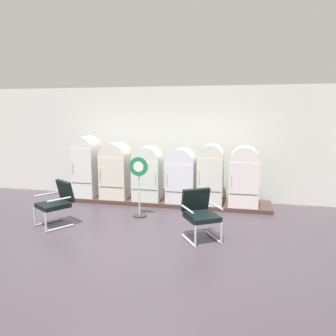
% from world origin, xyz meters
% --- Properties ---
extents(ground, '(12.00, 10.00, 0.05)m').
position_xyz_m(ground, '(0.00, 0.00, -0.03)').
color(ground, '#433A42').
extents(back_wall, '(11.76, 0.12, 3.07)m').
position_xyz_m(back_wall, '(0.00, 3.66, 1.55)').
color(back_wall, silver).
rests_on(back_wall, ground).
extents(display_plinth, '(5.55, 0.95, 0.10)m').
position_xyz_m(display_plinth, '(0.00, 3.02, 0.05)').
color(display_plinth, '#4A332D').
rests_on(display_plinth, ground).
extents(refrigerator_0, '(0.59, 0.69, 1.65)m').
position_xyz_m(refrigerator_0, '(-2.13, 2.92, 0.98)').
color(refrigerator_0, white).
rests_on(refrigerator_0, display_plinth).
extents(refrigerator_1, '(0.72, 0.67, 1.49)m').
position_xyz_m(refrigerator_1, '(-1.29, 2.91, 0.88)').
color(refrigerator_1, silver).
rests_on(refrigerator_1, display_plinth).
extents(refrigerator_2, '(0.72, 0.61, 1.43)m').
position_xyz_m(refrigerator_2, '(-0.39, 2.88, 0.85)').
color(refrigerator_2, silver).
rests_on(refrigerator_2, display_plinth).
extents(refrigerator_3, '(0.72, 0.64, 1.38)m').
position_xyz_m(refrigerator_3, '(0.50, 2.89, 0.82)').
color(refrigerator_3, white).
rests_on(refrigerator_3, display_plinth).
extents(refrigerator_4, '(0.62, 0.65, 1.50)m').
position_xyz_m(refrigerator_4, '(1.25, 2.90, 0.90)').
color(refrigerator_4, silver).
rests_on(refrigerator_4, display_plinth).
extents(refrigerator_5, '(0.71, 0.67, 1.47)m').
position_xyz_m(refrigerator_5, '(2.07, 2.91, 0.87)').
color(refrigerator_5, white).
rests_on(refrigerator_5, display_plinth).
extents(armchair_left, '(0.84, 0.88, 0.94)m').
position_xyz_m(armchair_left, '(-1.79, 0.83, 0.53)').
color(armchair_left, silver).
rests_on(armchair_left, ground).
extents(armchair_right, '(0.84, 0.88, 0.94)m').
position_xyz_m(armchair_right, '(1.27, 0.73, 0.53)').
color(armchair_right, silver).
rests_on(armchair_right, ground).
extents(sign_stand, '(0.43, 0.32, 1.39)m').
position_xyz_m(sign_stand, '(-0.27, 1.78, 0.66)').
color(sign_stand, '#2D2D30').
rests_on(sign_stand, ground).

